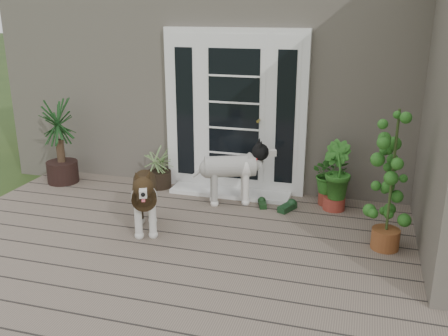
# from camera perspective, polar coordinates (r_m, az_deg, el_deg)

# --- Properties ---
(deck) EXTENTS (6.20, 4.60, 0.12)m
(deck) POSITION_cam_1_polar(r_m,az_deg,el_deg) (4.90, -3.33, -11.99)
(deck) COLOR #6B5B4C
(deck) RESTS_ON ground
(house_main) EXTENTS (7.40, 4.00, 3.10)m
(house_main) POSITION_cam_1_polar(r_m,az_deg,el_deg) (8.42, 6.26, 11.38)
(house_main) COLOR #665E54
(house_main) RESTS_ON ground
(door_unit) EXTENTS (1.90, 0.14, 2.15)m
(door_unit) POSITION_cam_1_polar(r_m,az_deg,el_deg) (6.54, 1.23, 6.42)
(door_unit) COLOR white
(door_unit) RESTS_ON deck
(door_step) EXTENTS (1.60, 0.40, 0.05)m
(door_step) POSITION_cam_1_polar(r_m,az_deg,el_deg) (6.65, 0.73, -2.81)
(door_step) COLOR white
(door_step) RESTS_ON deck
(brindle_dog) EXTENTS (0.68, 0.92, 0.71)m
(brindle_dog) POSITION_cam_1_polar(r_m,az_deg,el_deg) (5.54, -9.08, -3.77)
(brindle_dog) COLOR #312211
(brindle_dog) RESTS_ON deck
(white_dog) EXTENTS (0.94, 0.66, 0.72)m
(white_dog) POSITION_cam_1_polar(r_m,az_deg,el_deg) (6.24, 0.69, -0.97)
(white_dog) COLOR silver
(white_dog) RESTS_ON deck
(spider_plant) EXTENTS (0.71, 0.71, 0.61)m
(spider_plant) POSITION_cam_1_polar(r_m,az_deg,el_deg) (6.89, -7.55, 0.22)
(spider_plant) COLOR #7C985D
(spider_plant) RESTS_ON deck
(yucca) EXTENTS (1.00, 1.00, 1.20)m
(yucca) POSITION_cam_1_polar(r_m,az_deg,el_deg) (7.31, -18.41, 2.91)
(yucca) COLOR black
(yucca) RESTS_ON deck
(herb_a) EXTENTS (0.58, 0.58, 0.58)m
(herb_a) POSITION_cam_1_polar(r_m,az_deg,el_deg) (6.36, 11.96, -1.65)
(herb_a) COLOR #174E16
(herb_a) RESTS_ON deck
(herb_b) EXTENTS (0.60, 0.60, 0.64)m
(herb_b) POSITION_cam_1_polar(r_m,az_deg,el_deg) (6.21, 12.68, -1.92)
(herb_b) COLOR #205718
(herb_b) RESTS_ON deck
(herb_c) EXTENTS (0.44, 0.44, 0.48)m
(herb_c) POSITION_cam_1_polar(r_m,az_deg,el_deg) (6.16, 23.25, -3.95)
(herb_c) COLOR #28631C
(herb_c) RESTS_ON deck
(sapling) EXTENTS (0.51, 0.51, 1.53)m
(sapling) POSITION_cam_1_polar(r_m,az_deg,el_deg) (5.20, 18.76, -1.22)
(sapling) COLOR #1D6520
(sapling) RESTS_ON deck
(clog_left) EXTENTS (0.19, 0.28, 0.08)m
(clog_left) POSITION_cam_1_polar(r_m,az_deg,el_deg) (6.26, 4.44, -4.08)
(clog_left) COLOR black
(clog_left) RESTS_ON deck
(clog_right) EXTENTS (0.28, 0.36, 0.10)m
(clog_right) POSITION_cam_1_polar(r_m,az_deg,el_deg) (6.17, 7.30, -4.43)
(clog_right) COLOR #17391C
(clog_right) RESTS_ON deck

